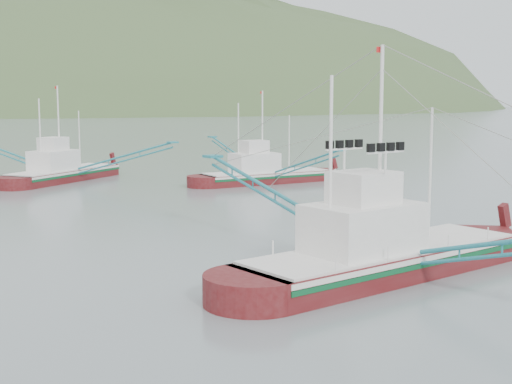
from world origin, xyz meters
TOP-DOWN VIEW (x-y plane):
  - ground at (0.00, 0.00)m, footprint 1200.00×1200.00m
  - main_boat at (0.89, -2.93)m, footprint 16.19×29.16m
  - bg_boat_right at (19.31, 30.56)m, footprint 13.91×24.49m
  - bg_boat_far at (3.64, 44.44)m, footprint 17.21×23.96m
  - headland_right at (240.00, 430.00)m, footprint 684.00×432.00m

SIDE VIEW (x-z plane):
  - ground at x=0.00m, z-range 0.00..0.00m
  - headland_right at x=240.00m, z-range -153.00..153.00m
  - bg_boat_right at x=19.31m, z-range -3.47..6.48m
  - main_boat at x=0.89m, z-range -4.21..7.59m
  - bg_boat_far at x=3.64m, z-range -3.06..7.47m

